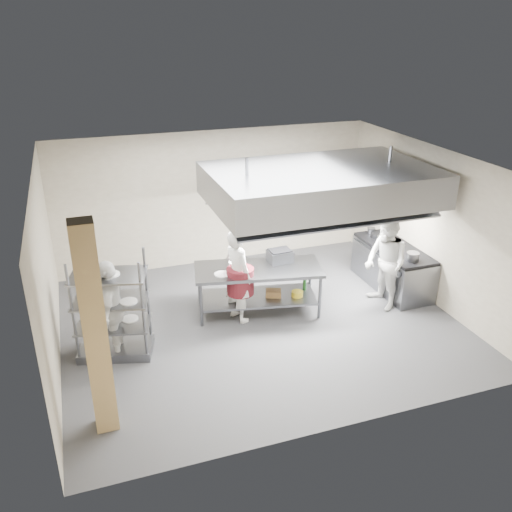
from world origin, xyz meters
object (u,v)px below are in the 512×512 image
object	(u,v)px
pass_rack	(112,306)
chef_plating	(112,309)
cooking_range	(392,268)
stockpot	(384,241)
chef_head	(238,275)
griddle	(280,256)
island	(258,290)
chef_line	(386,263)

from	to	relation	value
pass_rack	chef_plating	size ratio (longest dim) A/B	1.04
cooking_range	stockpot	xyz separation A→B (m)	(-0.18, 0.12, 0.58)
chef_head	griddle	xyz separation A→B (m)	(0.93, 0.29, 0.13)
pass_rack	chef_head	bearing A→B (deg)	25.11
cooking_range	stockpot	bearing A→B (deg)	146.90
island	stockpot	xyz separation A→B (m)	(2.78, 0.20, 0.54)
pass_rack	chef_line	xyz separation A→B (m)	(5.05, -0.04, 0.03)
chef_head	pass_rack	bearing A→B (deg)	80.63
island	chef_line	xyz separation A→B (m)	(2.34, -0.59, 0.46)
chef_head	chef_line	bearing A→B (deg)	-118.70
pass_rack	chef_plating	distance (m)	0.07
chef_plating	pass_rack	bearing A→B (deg)	-169.50
chef_line	stockpot	xyz separation A→B (m)	(0.44, 0.79, 0.08)
griddle	stockpot	distance (m)	2.29
cooking_range	chef_line	distance (m)	1.04
island	chef_plating	bearing A→B (deg)	-155.75
chef_plating	stockpot	bearing A→B (deg)	114.71
chef_plating	stockpot	size ratio (longest dim) A/B	5.96
chef_plating	griddle	bearing A→B (deg)	119.61
pass_rack	griddle	xyz separation A→B (m)	(3.19, 0.69, 0.13)
chef_plating	chef_line	bearing A→B (deg)	106.54
stockpot	cooking_range	bearing A→B (deg)	-33.10
island	chef_head	world-z (taller)	chef_head
cooking_range	chef_plating	size ratio (longest dim) A/B	1.16
island	pass_rack	distance (m)	2.80
chef_line	stockpot	distance (m)	0.91
chef_plating	cooking_range	bearing A→B (deg)	113.25
pass_rack	chef_line	size ratio (longest dim) A/B	0.97
pass_rack	cooking_range	distance (m)	5.73
pass_rack	chef_plating	world-z (taller)	pass_rack
pass_rack	chef_head	distance (m)	2.30
chef_head	cooking_range	bearing A→B (deg)	-105.80
chef_head	chef_line	size ratio (longest dim) A/B	0.97
pass_rack	cooking_range	size ratio (longest dim) A/B	0.89
griddle	chef_plating	bearing A→B (deg)	-169.37
griddle	stockpot	bearing A→B (deg)	-1.29
chef_head	chef_plating	world-z (taller)	chef_head
chef_head	stockpot	size ratio (longest dim) A/B	6.20
pass_rack	cooking_range	xyz separation A→B (m)	(5.67, 0.63, -0.47)
island	pass_rack	world-z (taller)	pass_rack
cooking_range	chef_plating	xyz separation A→B (m)	(-5.68, -0.69, 0.44)
chef_head	stockpot	world-z (taller)	chef_head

